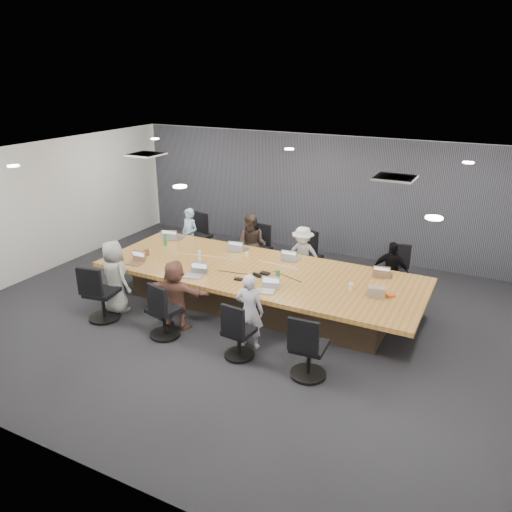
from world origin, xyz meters
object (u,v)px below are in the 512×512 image
at_px(bottle_green_left, 165,240).
at_px(snack_packet, 389,295).
at_px(chair_3, 393,276).
at_px(bottle_green_right, 278,277).
at_px(chair_5, 164,314).
at_px(person_1, 252,245).
at_px(laptop_2, 292,259).
at_px(conference_table, 258,287).
at_px(chair_7, 309,351).
at_px(chair_2, 308,260).
at_px(laptop_4, 134,263).
at_px(canvas_bag, 377,291).
at_px(laptop_3, 384,275).
at_px(chair_4, 102,297).
at_px(laptop_0, 175,238).
at_px(person_0, 190,236).
at_px(laptop_5, 193,276).
at_px(chair_0, 199,240).
at_px(person_4, 115,277).
at_px(chair_1, 259,252).
at_px(laptop_1, 240,249).
at_px(chair_6, 239,336).
at_px(bottle_clear, 199,256).
at_px(person_5, 176,295).
at_px(person_2, 302,256).
at_px(laptop_6, 265,291).
at_px(person_6, 250,311).
at_px(person_3, 390,272).

xyz_separation_m(bottle_green_left, snack_packet, (4.74, -0.34, -0.11)).
distance_m(chair_3, bottle_green_right, 2.67).
relative_size(chair_5, person_1, 0.60).
bearing_deg(snack_packet, laptop_2, 158.36).
distance_m(conference_table, chair_7, 2.38).
bearing_deg(bottle_green_left, chair_2, 27.28).
bearing_deg(chair_2, chair_3, -161.63).
bearing_deg(laptop_4, chair_5, -35.89).
bearing_deg(canvas_bag, laptop_3, 95.91).
height_order(chair_2, bottle_green_right, bottle_green_right).
relative_size(chair_4, laptop_0, 2.46).
xyz_separation_m(chair_3, person_0, (-4.56, -0.35, 0.25)).
bearing_deg(laptop_5, laptop_4, 168.69).
relative_size(chair_0, bottle_green_left, 3.38).
relative_size(chair_4, snack_packet, 4.57).
distance_m(chair_3, person_4, 5.33).
xyz_separation_m(chair_4, bottle_green_right, (2.83, 1.27, 0.44)).
bearing_deg(laptop_3, chair_1, -23.95).
xyz_separation_m(person_1, person_4, (-1.41, -2.70, 0.01)).
relative_size(person_0, person_4, 0.93).
xyz_separation_m(laptop_1, bottle_green_left, (-1.51, -0.48, 0.12)).
bearing_deg(laptop_4, chair_6, -20.07).
relative_size(laptop_0, bottle_clear, 1.60).
distance_m(person_0, canvas_bag, 4.88).
xyz_separation_m(person_1, laptop_3, (2.95, -0.55, 0.08)).
bearing_deg(person_5, bottle_green_left, -55.56).
height_order(person_4, snack_packet, person_4).
relative_size(bottle_green_right, snack_packet, 1.38).
height_order(laptop_2, bottle_green_left, bottle_green_left).
distance_m(chair_4, chair_6, 2.76).
distance_m(laptop_0, bottle_green_left, 0.50).
bearing_deg(laptop_2, chair_5, 62.50).
height_order(conference_table, person_4, person_4).
relative_size(person_2, canvas_bag, 4.49).
xyz_separation_m(chair_4, laptop_5, (1.34, 0.90, 0.31)).
relative_size(chair_1, laptop_6, 2.47).
distance_m(chair_7, laptop_1, 3.55).
bearing_deg(laptop_4, chair_3, 27.82).
bearing_deg(bottle_green_right, conference_table, 143.56).
bearing_deg(canvas_bag, bottle_clear, -179.84).
distance_m(laptop_0, person_4, 2.16).
bearing_deg(person_5, laptop_2, -126.09).
distance_m(chair_0, chair_3, 4.56).
height_order(chair_1, canvas_bag, canvas_bag).
bearing_deg(chair_6, person_0, 138.99).
distance_m(laptop_5, bottle_clear, 0.76).
xyz_separation_m(person_4, person_6, (2.76, 0.00, -0.05)).
distance_m(person_3, canvas_bag, 1.47).
xyz_separation_m(bottle_green_right, canvas_bag, (1.62, 0.33, -0.06)).
height_order(chair_3, laptop_4, chair_3).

